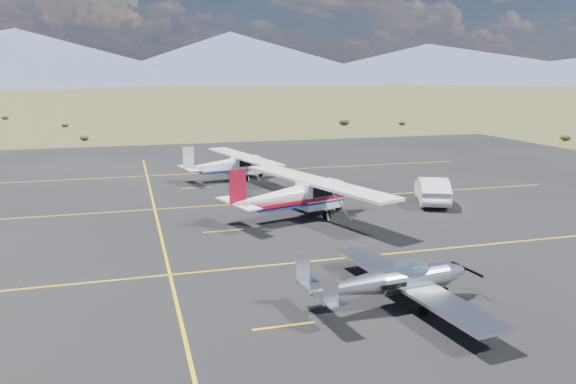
{
  "coord_description": "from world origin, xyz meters",
  "views": [
    {
      "loc": [
        -7.29,
        -18.85,
        7.6
      ],
      "look_at": [
        0.53,
        8.28,
        1.6
      ],
      "focal_mm": 35.0,
      "sensor_mm": 36.0,
      "label": 1
    }
  ],
  "objects": [
    {
      "name": "sedan",
      "position": [
        10.0,
        10.15,
        0.79
      ],
      "size": [
        3.38,
        5.01,
        1.56
      ],
      "primitive_type": "imported",
      "rotation": [
        0.0,
        0.0,
        2.74
      ],
      "color": "white",
      "rests_on": "apron"
    },
    {
      "name": "aircraft_plain",
      "position": [
        -0.2,
        20.73,
        1.16
      ],
      "size": [
        6.61,
        10.28,
        2.6
      ],
      "rotation": [
        0.0,
        0.0,
        0.23
      ],
      "color": "white",
      "rests_on": "apron"
    },
    {
      "name": "ground",
      "position": [
        0.0,
        0.0,
        0.0
      ],
      "size": [
        1600.0,
        1600.0,
        0.0
      ],
      "primitive_type": "plane",
      "color": "#383D1C",
      "rests_on": "ground"
    },
    {
      "name": "apron",
      "position": [
        0.0,
        7.0,
        0.0
      ],
      "size": [
        72.0,
        72.0,
        0.02
      ],
      "primitive_type": "cube",
      "color": "black",
      "rests_on": "ground"
    },
    {
      "name": "aircraft_cessna",
      "position": [
        1.26,
        8.9,
        1.32
      ],
      "size": [
        8.02,
        11.66,
        2.98
      ],
      "rotation": [
        0.0,
        0.0,
        0.31
      ],
      "color": "white",
      "rests_on": "apron"
    },
    {
      "name": "aircraft_low_wing",
      "position": [
        0.97,
        -2.96,
        0.86
      ],
      "size": [
        5.97,
        8.28,
        1.79
      ],
      "rotation": [
        0.0,
        0.0,
        0.12
      ],
      "color": "silver",
      "rests_on": "apron"
    }
  ]
}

